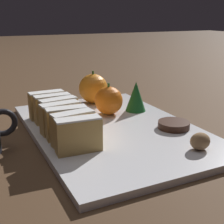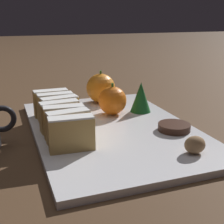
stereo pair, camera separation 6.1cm
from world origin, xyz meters
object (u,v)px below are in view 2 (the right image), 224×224
walnut (195,145)px  orange_near (112,101)px  chocolate_cookie (174,127)px  orange_far (101,88)px

walnut → orange_near: bearing=102.8°
walnut → chocolate_cookie: (0.02, 0.10, -0.01)m
orange_near → orange_far: size_ratio=0.88×
orange_near → walnut: (0.05, -0.24, -0.02)m
orange_near → chocolate_cookie: bearing=-60.9°
chocolate_cookie → orange_near: bearing=119.1°
orange_near → walnut: orange_near is taller
orange_far → chocolate_cookie: 0.25m
orange_near → walnut: bearing=-77.2°
orange_far → chocolate_cookie: orange_far is taller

